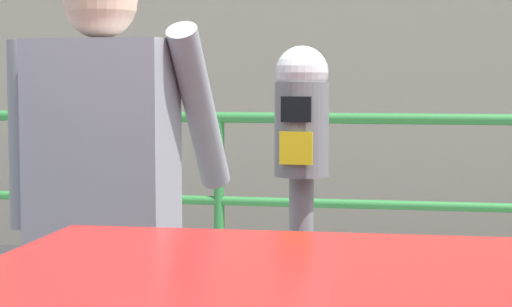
% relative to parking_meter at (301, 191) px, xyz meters
% --- Properties ---
extents(parking_meter, '(0.15, 0.16, 1.36)m').
position_rel_parking_meter_xyz_m(parking_meter, '(0.00, 0.00, 0.00)').
color(parking_meter, slate).
rests_on(parking_meter, sidewalk_curb).
extents(pedestrian_at_meter, '(0.61, 0.45, 1.59)m').
position_rel_parking_meter_xyz_m(pedestrian_at_meter, '(-0.58, -0.02, -0.05)').
color(pedestrian_at_meter, brown).
rests_on(pedestrian_at_meter, sidewalk_curb).
extents(background_railing, '(24.06, 0.06, 1.08)m').
position_rel_parking_meter_xyz_m(background_railing, '(0.25, 2.55, -0.18)').
color(background_railing, '#2D7A38').
rests_on(background_railing, sidewalk_curb).
extents(backdrop_wall, '(32.00, 0.50, 2.95)m').
position_rel_parking_meter_xyz_m(backdrop_wall, '(0.25, 5.10, 0.37)').
color(backdrop_wall, '#ADA38E').
rests_on(backdrop_wall, ground).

